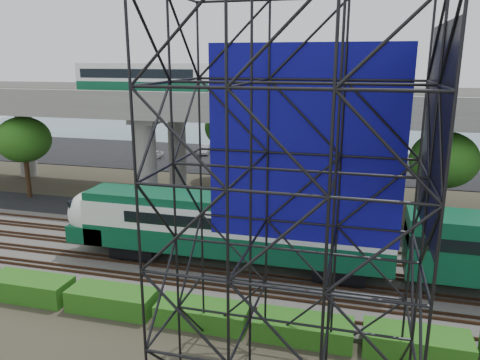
# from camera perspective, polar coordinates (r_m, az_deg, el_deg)

# --- Properties ---
(ground) EXTENTS (140.00, 140.00, 0.00)m
(ground) POSITION_cam_1_polar(r_m,az_deg,el_deg) (28.29, -3.56, -12.34)
(ground) COLOR #474233
(ground) RESTS_ON ground
(ballast_bed) EXTENTS (90.00, 12.00, 0.20)m
(ballast_bed) POSITION_cam_1_polar(r_m,az_deg,el_deg) (29.95, -2.33, -10.51)
(ballast_bed) COLOR slate
(ballast_bed) RESTS_ON ground
(service_road) EXTENTS (90.00, 5.00, 0.08)m
(service_road) POSITION_cam_1_polar(r_m,az_deg,el_deg) (37.56, 1.51, -5.27)
(service_road) COLOR black
(service_road) RESTS_ON ground
(parking_lot) EXTENTS (90.00, 18.00, 0.08)m
(parking_lot) POSITION_cam_1_polar(r_m,az_deg,el_deg) (59.82, 6.75, 2.18)
(parking_lot) COLOR black
(parking_lot) RESTS_ON ground
(harbor_water) EXTENTS (140.00, 40.00, 0.03)m
(harbor_water) POSITION_cam_1_polar(r_m,az_deg,el_deg) (81.30, 9.02, 5.37)
(harbor_water) COLOR #446170
(harbor_water) RESTS_ON ground
(rail_tracks) EXTENTS (90.00, 9.52, 0.16)m
(rail_tracks) POSITION_cam_1_polar(r_m,az_deg,el_deg) (29.87, -2.34, -10.20)
(rail_tracks) COLOR #472D1E
(rail_tracks) RESTS_ON ballast_bed
(commuter_train) EXTENTS (29.30, 3.06, 4.30)m
(commuter_train) POSITION_cam_1_polar(r_m,az_deg,el_deg) (28.20, 3.31, -6.02)
(commuter_train) COLOR black
(commuter_train) RESTS_ON rail_tracks
(overpass) EXTENTS (80.00, 12.00, 12.40)m
(overpass) POSITION_cam_1_polar(r_m,az_deg,el_deg) (41.14, 2.21, 8.18)
(overpass) COLOR #9E9B93
(overpass) RESTS_ON ground
(scaffold_tower) EXTENTS (9.36, 6.36, 15.00)m
(scaffold_tower) POSITION_cam_1_polar(r_m,az_deg,el_deg) (16.92, 6.31, -3.84)
(scaffold_tower) COLOR black
(scaffold_tower) RESTS_ON ground
(hedge_strip) EXTENTS (34.60, 1.80, 1.20)m
(hedge_strip) POSITION_cam_1_polar(r_m,az_deg,el_deg) (24.16, -4.56, -15.89)
(hedge_strip) COLOR #225E15
(hedge_strip) RESTS_ON ground
(trees) EXTENTS (40.94, 16.94, 7.69)m
(trees) POSITION_cam_1_polar(r_m,az_deg,el_deg) (42.66, -2.79, 4.82)
(trees) COLOR #382314
(trees) RESTS_ON ground
(suv) EXTENTS (4.91, 3.00, 1.27)m
(suv) POSITION_cam_1_polar(r_m,az_deg,el_deg) (40.98, -10.89, -2.83)
(suv) COLOR black
(suv) RESTS_ON service_road
(parked_cars) EXTENTS (36.62, 9.73, 1.31)m
(parked_cars) POSITION_cam_1_polar(r_m,az_deg,el_deg) (59.28, 7.56, 2.68)
(parked_cars) COLOR #BDBDBD
(parked_cars) RESTS_ON parking_lot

